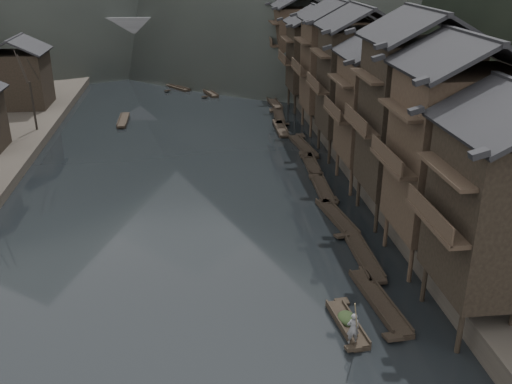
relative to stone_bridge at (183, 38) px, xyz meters
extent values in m
plane|color=black|center=(0.00, -72.00, -5.11)|extent=(300.00, 300.00, 0.00)
cube|color=#2D2823|center=(35.00, -32.00, -4.21)|extent=(40.00, 200.00, 1.80)
cylinder|color=black|center=(14.20, -82.40, -3.81)|extent=(0.30, 0.30, 2.90)
cylinder|color=black|center=(14.20, -77.60, -3.81)|extent=(0.30, 0.30, 2.90)
cylinder|color=black|center=(16.95, -82.40, -3.81)|extent=(0.30, 0.30, 2.90)
cylinder|color=black|center=(16.95, -77.60, -3.81)|extent=(0.30, 0.30, 2.90)
cube|color=black|center=(17.30, -80.00, 1.80)|extent=(7.00, 6.00, 8.63)
cube|color=black|center=(13.30, -80.00, 1.37)|extent=(1.20, 5.70, 0.25)
cylinder|color=black|center=(14.20, -75.40, -3.81)|extent=(0.30, 0.30, 2.90)
cylinder|color=black|center=(14.20, -70.60, -3.81)|extent=(0.30, 0.30, 2.90)
cylinder|color=black|center=(16.95, -75.40, -3.81)|extent=(0.30, 0.30, 2.90)
cylinder|color=black|center=(16.95, -70.60, -3.81)|extent=(0.30, 0.30, 2.90)
cube|color=black|center=(17.30, -73.00, 2.62)|extent=(7.00, 6.00, 10.26)
cube|color=black|center=(13.30, -73.00, 2.11)|extent=(1.20, 5.70, 0.25)
cylinder|color=black|center=(14.20, -68.40, -3.81)|extent=(0.30, 0.30, 2.90)
cylinder|color=black|center=(14.20, -63.60, -3.81)|extent=(0.30, 0.30, 2.90)
cylinder|color=black|center=(16.95, -68.40, -3.81)|extent=(0.30, 0.30, 2.90)
cylinder|color=black|center=(16.95, -63.60, -3.81)|extent=(0.30, 0.30, 2.90)
cube|color=black|center=(17.30, -66.00, 3.02)|extent=(7.00, 6.00, 11.05)
cube|color=black|center=(13.30, -66.00, 2.46)|extent=(1.20, 5.70, 0.25)
cylinder|color=black|center=(14.20, -61.40, -3.81)|extent=(0.30, 0.30, 2.90)
cylinder|color=black|center=(14.20, -56.60, -3.81)|extent=(0.30, 0.30, 2.90)
cylinder|color=black|center=(16.95, -61.40, -3.81)|extent=(0.30, 0.30, 2.90)
cylinder|color=black|center=(16.95, -56.60, -3.81)|extent=(0.30, 0.30, 2.90)
cube|color=black|center=(17.30, -59.00, 1.88)|extent=(7.00, 6.00, 8.78)
cube|color=black|center=(13.30, -59.00, 1.44)|extent=(1.20, 5.70, 0.25)
cylinder|color=black|center=(14.20, -53.40, -3.81)|extent=(0.30, 0.30, 2.90)
cylinder|color=black|center=(14.20, -48.60, -3.81)|extent=(0.30, 0.30, 2.90)
cylinder|color=black|center=(16.95, -53.40, -3.81)|extent=(0.30, 0.30, 2.90)
cylinder|color=black|center=(16.95, -48.60, -3.81)|extent=(0.30, 0.30, 2.90)
cube|color=black|center=(17.30, -51.00, 2.50)|extent=(7.00, 6.00, 10.03)
cube|color=black|center=(13.30, -51.00, 2.00)|extent=(1.20, 5.70, 0.25)
cylinder|color=black|center=(14.20, -44.40, -3.81)|extent=(0.30, 0.30, 2.90)
cylinder|color=black|center=(14.20, -39.60, -3.81)|extent=(0.30, 0.30, 2.90)
cylinder|color=black|center=(16.95, -44.40, -3.81)|extent=(0.30, 0.30, 2.90)
cylinder|color=black|center=(16.95, -39.60, -3.81)|extent=(0.30, 0.30, 2.90)
cube|color=black|center=(17.30, -42.00, 2.43)|extent=(7.00, 6.00, 9.87)
cube|color=black|center=(13.30, -42.00, 1.93)|extent=(1.20, 5.70, 0.25)
cylinder|color=black|center=(14.20, -34.40, -3.81)|extent=(0.30, 0.30, 2.90)
cylinder|color=black|center=(14.20, -29.60, -3.81)|extent=(0.30, 0.30, 2.90)
cylinder|color=black|center=(16.95, -34.40, -3.81)|extent=(0.30, 0.30, 2.90)
cylinder|color=black|center=(16.95, -29.60, -3.81)|extent=(0.30, 0.30, 2.90)
cube|color=black|center=(17.30, -32.00, 1.65)|extent=(7.00, 6.00, 8.32)
cube|color=black|center=(13.30, -32.00, 1.24)|extent=(1.20, 5.70, 0.25)
cylinder|color=black|center=(14.20, -22.40, -3.81)|extent=(0.30, 0.30, 2.90)
cylinder|color=black|center=(14.20, -17.60, -3.81)|extent=(0.30, 0.30, 2.90)
cylinder|color=black|center=(16.95, -22.40, -3.81)|extent=(0.30, 0.30, 2.90)
cylinder|color=black|center=(16.95, -17.60, -3.81)|extent=(0.30, 0.30, 2.90)
cube|color=black|center=(17.30, -20.00, 2.13)|extent=(7.00, 6.00, 9.28)
cube|color=black|center=(13.30, -20.00, 1.67)|extent=(1.20, 5.70, 0.25)
cube|color=black|center=(-20.50, -30.00, -0.51)|extent=(6.50, 6.50, 6.80)
cylinder|color=black|center=(-17.00, -41.23, -1.20)|extent=(0.24, 0.24, 5.42)
cube|color=black|center=(11.51, -77.63, -4.96)|extent=(1.81, 7.23, 0.30)
cube|color=black|center=(11.51, -77.63, -4.78)|extent=(1.85, 7.10, 0.10)
cube|color=black|center=(11.85, -74.22, -4.82)|extent=(1.02, 0.97, 0.35)
cube|color=black|center=(11.16, -81.05, -4.82)|extent=(1.02, 0.97, 0.35)
cube|color=black|center=(12.15, -72.38, -4.96)|extent=(1.13, 6.48, 0.30)
cube|color=black|center=(12.15, -72.38, -4.78)|extent=(1.18, 6.35, 0.10)
cube|color=black|center=(12.13, -69.28, -4.82)|extent=(0.94, 0.80, 0.34)
cube|color=black|center=(12.16, -75.49, -4.82)|extent=(0.94, 0.80, 0.34)
cube|color=black|center=(11.86, -65.92, -4.96)|extent=(2.03, 6.88, 0.30)
cube|color=black|center=(11.86, -65.92, -4.78)|extent=(2.06, 6.75, 0.10)
cube|color=black|center=(12.31, -62.70, -4.82)|extent=(1.04, 0.96, 0.35)
cube|color=black|center=(11.41, -69.15, -4.82)|extent=(1.04, 0.96, 0.35)
cube|color=black|center=(12.00, -60.30, -4.96)|extent=(1.33, 6.22, 0.30)
cube|color=black|center=(12.00, -60.30, -4.78)|extent=(1.38, 6.10, 0.10)
cube|color=black|center=(11.88, -57.33, -4.82)|extent=(0.96, 0.80, 0.33)
cube|color=black|center=(12.11, -63.27, -4.82)|extent=(0.96, 0.80, 0.33)
cube|color=black|center=(12.32, -53.57, -4.96)|extent=(1.35, 5.93, 0.30)
cube|color=black|center=(12.32, -53.57, -4.78)|extent=(1.40, 5.81, 0.10)
cube|color=black|center=(12.19, -50.75, -4.82)|extent=(0.97, 0.77, 0.32)
cube|color=black|center=(12.44, -56.39, -4.82)|extent=(0.97, 0.77, 0.32)
cube|color=black|center=(12.58, -48.33, -4.96)|extent=(1.91, 7.59, 0.30)
cube|color=black|center=(12.58, -48.33, -4.78)|extent=(1.95, 7.45, 0.10)
cube|color=black|center=(12.98, -44.75, -4.82)|extent=(1.03, 1.02, 0.36)
cube|color=black|center=(12.19, -51.92, -4.82)|extent=(1.03, 1.02, 0.36)
cube|color=black|center=(11.23, -41.48, -4.96)|extent=(1.22, 6.30, 0.30)
cube|color=black|center=(11.23, -41.48, -4.78)|extent=(1.27, 6.17, 0.10)
cube|color=black|center=(11.17, -38.47, -4.82)|extent=(0.95, 0.79, 0.33)
cube|color=black|center=(11.29, -44.50, -4.82)|extent=(0.95, 0.79, 0.33)
cube|color=black|center=(11.80, -36.49, -4.96)|extent=(1.68, 6.69, 0.30)
cube|color=black|center=(11.80, -36.49, -4.78)|extent=(1.73, 6.56, 0.10)
cube|color=black|center=(11.52, -33.33, -4.82)|extent=(1.00, 0.89, 0.34)
cube|color=black|center=(12.09, -39.66, -4.82)|extent=(1.00, 0.89, 0.34)
cube|color=black|center=(12.20, -28.84, -4.96)|extent=(1.51, 7.42, 0.30)
cube|color=black|center=(12.20, -28.84, -4.78)|extent=(1.55, 7.28, 0.10)
cube|color=black|center=(12.39, -25.31, -4.82)|extent=(0.98, 0.95, 0.36)
cube|color=black|center=(12.00, -32.38, -4.82)|extent=(0.98, 0.95, 0.36)
cube|color=black|center=(12.65, -22.81, -4.96)|extent=(1.10, 7.17, 0.30)
cube|color=black|center=(12.65, -22.81, -4.78)|extent=(1.16, 7.02, 0.10)
cube|color=black|center=(12.65, -19.37, -4.82)|extent=(0.94, 0.88, 0.35)
cube|color=black|center=(12.65, -26.25, -4.82)|extent=(0.94, 0.88, 0.35)
cube|color=black|center=(-7.49, -35.85, -4.96)|extent=(1.01, 5.90, 0.30)
cube|color=black|center=(-7.49, -35.85, -4.78)|extent=(1.06, 5.78, 0.10)
cube|color=black|center=(-7.49, -33.02, -4.82)|extent=(0.85, 0.73, 0.32)
cube|color=black|center=(-7.50, -38.68, -4.82)|extent=(0.85, 0.73, 0.32)
cube|color=black|center=(3.65, -22.17, -4.96)|extent=(2.53, 5.31, 0.30)
cube|color=black|center=(3.65, -22.17, -4.78)|extent=(2.55, 5.23, 0.10)
cube|color=black|center=(4.41, -19.76, -4.82)|extent=(1.01, 0.88, 0.31)
cube|color=black|center=(2.89, -24.57, -4.82)|extent=(1.01, 0.88, 0.31)
cube|color=black|center=(-1.02, -17.97, -4.96)|extent=(3.91, 4.99, 0.30)
cube|color=black|center=(-1.02, -17.97, -4.78)|extent=(3.89, 4.93, 0.10)
cube|color=black|center=(0.46, -15.85, -4.82)|extent=(1.08, 1.04, 0.31)
cube|color=black|center=(-2.51, -20.09, -4.82)|extent=(1.08, 1.04, 0.31)
cube|color=#4C4C4F|center=(0.00, 0.00, 2.09)|extent=(40.00, 6.00, 1.60)
cube|color=#4C4C4F|center=(0.00, -2.70, 3.39)|extent=(40.00, 0.50, 1.00)
cube|color=#4C4C4F|center=(0.00, 2.70, 3.39)|extent=(40.00, 0.50, 1.00)
cube|color=#4C4C4F|center=(-14.00, 0.00, -1.91)|extent=(3.20, 6.00, 6.40)
cube|color=#4C4C4F|center=(-4.50, 0.00, -1.91)|extent=(3.20, 6.00, 6.40)
cube|color=#4C4C4F|center=(4.50, 0.00, -1.91)|extent=(3.20, 6.00, 6.40)
cube|color=#4C4C4F|center=(14.00, 0.00, -1.91)|extent=(3.20, 6.00, 6.40)
cube|color=black|center=(9.03, -79.61, -4.96)|extent=(1.46, 4.51, 0.30)
cube|color=black|center=(9.03, -79.61, -4.78)|extent=(1.50, 4.43, 0.10)
cube|color=black|center=(9.27, -77.50, -4.82)|extent=(0.88, 0.65, 0.29)
cube|color=black|center=(8.79, -81.72, -4.82)|extent=(0.88, 0.65, 0.29)
ellipsoid|color=black|center=(9.05, -79.39, -4.36)|extent=(1.06, 1.39, 0.64)
imported|color=slate|center=(8.84, -81.28, -3.75)|extent=(0.69, 0.47, 1.85)
cylinder|color=#8C7A51|center=(9.04, -81.28, -0.80)|extent=(1.08, 1.89, 4.04)
camera|label=1|loc=(0.90, -105.32, 14.34)|focal=40.00mm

